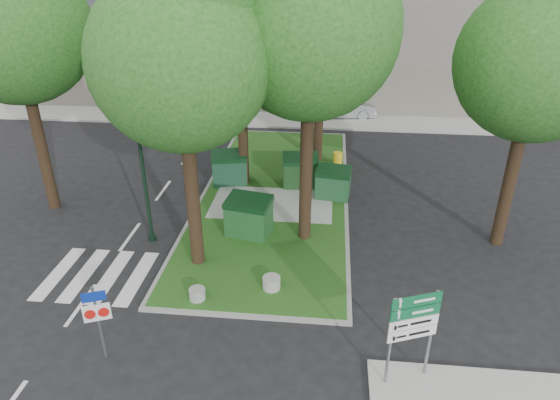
# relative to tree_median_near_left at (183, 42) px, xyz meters

# --- Properties ---
(ground) EXTENTS (120.00, 120.00, 0.00)m
(ground) POSITION_rel_tree_median_near_left_xyz_m (1.41, -2.56, -7.32)
(ground) COLOR black
(ground) RESTS_ON ground
(median_island) EXTENTS (6.00, 16.00, 0.12)m
(median_island) POSITION_rel_tree_median_near_left_xyz_m (1.91, 5.44, -7.26)
(median_island) COLOR #1B4C15
(median_island) RESTS_ON ground
(median_kerb) EXTENTS (6.30, 16.30, 0.10)m
(median_kerb) POSITION_rel_tree_median_near_left_xyz_m (1.91, 5.44, -7.27)
(median_kerb) COLOR gray
(median_kerb) RESTS_ON ground
(building_sidewalk) EXTENTS (42.00, 3.00, 0.12)m
(building_sidewalk) POSITION_rel_tree_median_near_left_xyz_m (1.41, 15.94, -7.26)
(building_sidewalk) COLOR #999993
(building_sidewalk) RESTS_ON ground
(zebra_crossing) EXTENTS (5.00, 3.00, 0.01)m
(zebra_crossing) POSITION_rel_tree_median_near_left_xyz_m (-2.34, -1.06, -7.31)
(zebra_crossing) COLOR silver
(zebra_crossing) RESTS_ON ground
(tree_median_near_left) EXTENTS (5.20, 5.20, 10.53)m
(tree_median_near_left) POSITION_rel_tree_median_near_left_xyz_m (0.00, 0.00, 0.00)
(tree_median_near_left) COLOR black
(tree_median_near_left) RESTS_ON ground
(tree_median_near_right) EXTENTS (5.60, 5.60, 11.46)m
(tree_median_near_right) POSITION_rel_tree_median_near_left_xyz_m (3.50, 2.00, 0.67)
(tree_median_near_right) COLOR black
(tree_median_near_right) RESTS_ON ground
(tree_median_mid) EXTENTS (4.80, 4.80, 9.99)m
(tree_median_mid) POSITION_rel_tree_median_near_left_xyz_m (0.50, 6.50, -0.34)
(tree_median_mid) COLOR black
(tree_median_mid) RESTS_ON ground
(tree_street_left) EXTENTS (5.40, 5.40, 11.00)m
(tree_street_left) POSITION_rel_tree_median_near_left_xyz_m (-7.00, 3.50, 0.33)
(tree_street_left) COLOR black
(tree_street_left) RESTS_ON ground
(tree_street_right) EXTENTS (5.00, 5.00, 10.06)m
(tree_street_right) POSITION_rel_tree_median_near_left_xyz_m (10.50, 2.50, -0.33)
(tree_street_right) COLOR black
(tree_street_right) RESTS_ON ground
(dumpster_a) EXTENTS (1.78, 1.43, 1.46)m
(dumpster_a) POSITION_rel_tree_median_near_left_xyz_m (-0.25, 6.37, -6.50)
(dumpster_a) COLOR #0E3520
(dumpster_a) RESTS_ON median_island
(dumpster_b) EXTENTS (1.81, 1.44, 1.50)m
(dumpster_b) POSITION_rel_tree_median_near_left_xyz_m (1.35, 1.95, -6.48)
(dumpster_b) COLOR #134219
(dumpster_b) RESTS_ON median_island
(dumpster_c) EXTENTS (1.68, 1.27, 1.45)m
(dumpster_c) POSITION_rel_tree_median_near_left_xyz_m (2.95, 6.38, -6.50)
(dumpster_c) COLOR black
(dumpster_c) RESTS_ON median_island
(dumpster_d) EXTENTS (1.57, 1.20, 1.34)m
(dumpster_d) POSITION_rel_tree_median_near_left_xyz_m (4.41, 5.35, -6.55)
(dumpster_d) COLOR #144221
(dumpster_d) RESTS_ON median_island
(bollard_left) EXTENTS (0.49, 0.49, 0.35)m
(bollard_left) POSITION_rel_tree_median_near_left_xyz_m (0.40, -2.06, -7.02)
(bollard_left) COLOR gray
(bollard_left) RESTS_ON median_island
(bollard_right) EXTENTS (0.56, 0.56, 0.40)m
(bollard_right) POSITION_rel_tree_median_near_left_xyz_m (2.57, -1.30, -7.00)
(bollard_right) COLOR #969591
(bollard_right) RESTS_ON median_island
(bollard_mid) EXTENTS (0.55, 0.55, 0.39)m
(bollard_mid) POSITION_rel_tree_median_near_left_xyz_m (1.06, 1.82, -7.00)
(bollard_mid) COLOR #9B9C97
(bollard_mid) RESTS_ON median_island
(litter_bin) EXTENTS (0.44, 0.44, 0.77)m
(litter_bin) POSITION_rel_tree_median_near_left_xyz_m (4.61, 8.56, -6.81)
(litter_bin) COLOR yellow
(litter_bin) RESTS_ON median_island
(street_lamp) EXTENTS (0.42, 0.42, 5.31)m
(street_lamp) POSITION_rel_tree_median_near_left_xyz_m (-2.17, 1.30, -3.98)
(street_lamp) COLOR black
(street_lamp) RESTS_ON ground
(traffic_sign_pole) EXTENTS (0.64, 0.29, 2.26)m
(traffic_sign_pole) POSITION_rel_tree_median_near_left_xyz_m (-1.45, -4.55, -5.87)
(traffic_sign_pole) COLOR slate
(traffic_sign_pole) RESTS_ON ground
(directional_sign) EXTENTS (1.19, 0.50, 2.53)m
(directional_sign) POSITION_rel_tree_median_near_left_xyz_m (6.30, -4.56, -5.52)
(directional_sign) COLOR slate
(directional_sign) RESTS_ON sidewalk_corner
(car_white) EXTENTS (3.73, 1.61, 1.26)m
(car_white) POSITION_rel_tree_median_near_left_xyz_m (-4.71, 16.54, -6.69)
(car_white) COLOR silver
(car_white) RESTS_ON ground
(car_silver) EXTENTS (4.28, 1.96, 1.36)m
(car_silver) POSITION_rel_tree_median_near_left_xyz_m (4.91, 16.94, -6.64)
(car_silver) COLOR #929599
(car_silver) RESTS_ON ground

